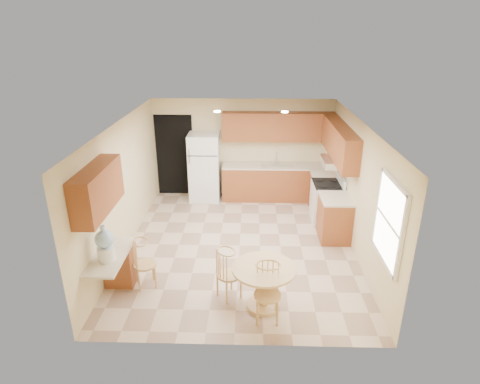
{
  "coord_description": "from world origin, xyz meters",
  "views": [
    {
      "loc": [
        0.21,
        -7.1,
        4.1
      ],
      "look_at": [
        -0.0,
        0.3,
        1.05
      ],
      "focal_mm": 30.0,
      "sensor_mm": 36.0,
      "label": 1
    }
  ],
  "objects_px": {
    "chair_table_b": "(268,292)",
    "water_crock": "(105,245)",
    "chair_table_a": "(229,272)",
    "chair_desk": "(143,261)",
    "dining_table": "(264,281)",
    "refrigerator": "(205,167)",
    "stove": "(327,202)"
  },
  "relations": [
    {
      "from": "stove",
      "to": "chair_table_b",
      "type": "bearing_deg",
      "value": -112.66
    },
    {
      "from": "refrigerator",
      "to": "chair_table_b",
      "type": "xyz_separation_m",
      "value": [
        1.43,
        -4.69,
        -0.29
      ]
    },
    {
      "from": "refrigerator",
      "to": "water_crock",
      "type": "relative_size",
      "value": 2.91
    },
    {
      "from": "chair_table_b",
      "to": "chair_desk",
      "type": "xyz_separation_m",
      "value": [
        -2.03,
        0.81,
        -0.04
      ]
    },
    {
      "from": "dining_table",
      "to": "water_crock",
      "type": "relative_size",
      "value": 1.68
    },
    {
      "from": "refrigerator",
      "to": "water_crock",
      "type": "bearing_deg",
      "value": -103.94
    },
    {
      "from": "stove",
      "to": "chair_table_a",
      "type": "bearing_deg",
      "value": -125.0
    },
    {
      "from": "chair_table_a",
      "to": "chair_desk",
      "type": "xyz_separation_m",
      "value": [
        -1.43,
        0.27,
        -0.01
      ]
    },
    {
      "from": "refrigerator",
      "to": "chair_table_b",
      "type": "height_order",
      "value": "refrigerator"
    },
    {
      "from": "stove",
      "to": "water_crock",
      "type": "relative_size",
      "value": 1.86
    },
    {
      "from": "chair_table_a",
      "to": "water_crock",
      "type": "distance_m",
      "value": 1.95
    },
    {
      "from": "refrigerator",
      "to": "stove",
      "type": "height_order",
      "value": "refrigerator"
    },
    {
      "from": "chair_desk",
      "to": "water_crock",
      "type": "distance_m",
      "value": 0.77
    },
    {
      "from": "stove",
      "to": "chair_table_b",
      "type": "relative_size",
      "value": 1.18
    },
    {
      "from": "refrigerator",
      "to": "chair_desk",
      "type": "distance_m",
      "value": 3.94
    },
    {
      "from": "chair_table_b",
      "to": "chair_desk",
      "type": "distance_m",
      "value": 2.18
    },
    {
      "from": "chair_table_a",
      "to": "chair_desk",
      "type": "height_order",
      "value": "chair_table_a"
    },
    {
      "from": "dining_table",
      "to": "water_crock",
      "type": "height_order",
      "value": "water_crock"
    },
    {
      "from": "dining_table",
      "to": "chair_table_a",
      "type": "distance_m",
      "value": 0.58
    },
    {
      "from": "chair_desk",
      "to": "water_crock",
      "type": "height_order",
      "value": "water_crock"
    },
    {
      "from": "chair_table_a",
      "to": "water_crock",
      "type": "height_order",
      "value": "water_crock"
    },
    {
      "from": "refrigerator",
      "to": "chair_desk",
      "type": "xyz_separation_m",
      "value": [
        -0.6,
        -3.88,
        -0.33
      ]
    },
    {
      "from": "refrigerator",
      "to": "chair_desk",
      "type": "bearing_deg",
      "value": -98.8
    },
    {
      "from": "chair_table_a",
      "to": "chair_desk",
      "type": "relative_size",
      "value": 1.01
    },
    {
      "from": "stove",
      "to": "chair_desk",
      "type": "relative_size",
      "value": 1.27
    },
    {
      "from": "chair_table_b",
      "to": "chair_desk",
      "type": "relative_size",
      "value": 1.08
    },
    {
      "from": "refrigerator",
      "to": "dining_table",
      "type": "distance_m",
      "value": 4.54
    },
    {
      "from": "refrigerator",
      "to": "chair_table_a",
      "type": "distance_m",
      "value": 4.24
    },
    {
      "from": "chair_table_a",
      "to": "chair_table_b",
      "type": "xyz_separation_m",
      "value": [
        0.6,
        -0.54,
        0.03
      ]
    },
    {
      "from": "dining_table",
      "to": "chair_desk",
      "type": "relative_size",
      "value": 1.14
    },
    {
      "from": "chair_table_a",
      "to": "water_crock",
      "type": "bearing_deg",
      "value": -124.15
    },
    {
      "from": "chair_table_b",
      "to": "water_crock",
      "type": "height_order",
      "value": "water_crock"
    }
  ]
}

